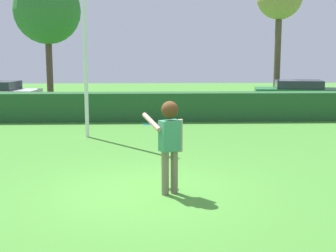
# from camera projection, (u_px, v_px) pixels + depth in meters

# --- Properties ---
(ground_plane) EXTENTS (60.00, 60.00, 0.00)m
(ground_plane) POSITION_uv_depth(u_px,v_px,m) (146.00, 191.00, 9.11)
(ground_plane) COLOR #43842F
(person) EXTENTS (0.78, 0.61, 1.78)m
(person) POSITION_uv_depth(u_px,v_px,m) (169.00, 136.00, 8.80)
(person) COLOR #726B51
(person) RESTS_ON ground
(frisbee) EXTENTS (0.24, 0.24, 0.06)m
(frisbee) POSITION_uv_depth(u_px,v_px,m) (148.00, 124.00, 9.59)
(frisbee) COLOR #268CE5
(lamppost) EXTENTS (0.24, 0.24, 6.61)m
(lamppost) POSITION_uv_depth(u_px,v_px,m) (84.00, 19.00, 14.25)
(lamppost) COLOR silver
(lamppost) RESTS_ON ground
(hedge_row) EXTENTS (21.21, 0.90, 1.09)m
(hedge_row) POSITION_uv_depth(u_px,v_px,m) (149.00, 107.00, 18.20)
(hedge_row) COLOR #245329
(hedge_row) RESTS_ON ground
(parked_car_green) EXTENTS (4.43, 2.39, 1.25)m
(parked_car_green) POSITION_uv_depth(u_px,v_px,m) (298.00, 92.00, 23.10)
(parked_car_green) COLOR #1E6633
(parked_car_green) RESTS_ON ground
(willow_tree) EXTENTS (3.40, 3.40, 6.39)m
(willow_tree) POSITION_uv_depth(u_px,v_px,m) (47.00, 11.00, 23.89)
(willow_tree) COLOR brown
(willow_tree) RESTS_ON ground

